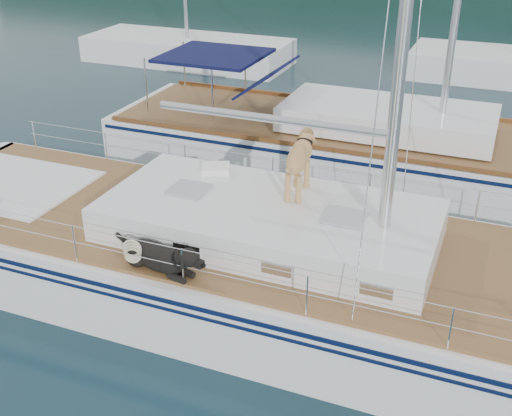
% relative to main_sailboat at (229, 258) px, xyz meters
% --- Properties ---
extents(ground, '(120.00, 120.00, 0.00)m').
position_rel_main_sailboat_xyz_m(ground, '(-0.10, 0.00, -0.68)').
color(ground, black).
rests_on(ground, ground).
extents(main_sailboat, '(12.00, 3.80, 14.01)m').
position_rel_main_sailboat_xyz_m(main_sailboat, '(0.00, 0.00, 0.00)').
color(main_sailboat, white).
rests_on(main_sailboat, ground).
extents(neighbor_sailboat, '(11.00, 3.50, 13.30)m').
position_rel_main_sailboat_xyz_m(neighbor_sailboat, '(0.28, 5.93, -0.05)').
color(neighbor_sailboat, white).
rests_on(neighbor_sailboat, ground).
extents(bg_boat_west, '(8.00, 3.00, 11.65)m').
position_rel_main_sailboat_xyz_m(bg_boat_west, '(-8.10, 14.00, -0.23)').
color(bg_boat_west, white).
rests_on(bg_boat_west, ground).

